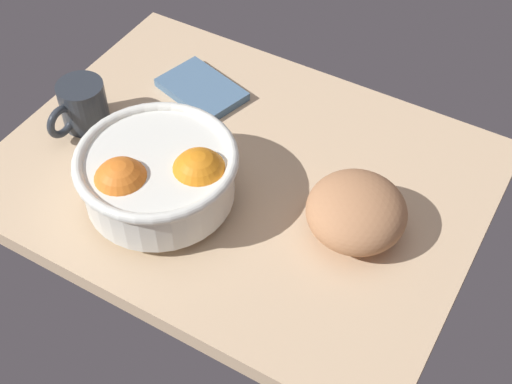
# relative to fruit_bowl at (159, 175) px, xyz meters

# --- Properties ---
(ground_plane) EXTENTS (0.72, 0.55, 0.03)m
(ground_plane) POSITION_rel_fruit_bowl_xyz_m (0.06, 0.11, -0.08)
(ground_plane) COLOR #D3B28B
(fruit_bowl) EXTENTS (0.23, 0.23, 0.11)m
(fruit_bowl) POSITION_rel_fruit_bowl_xyz_m (0.00, 0.00, 0.00)
(fruit_bowl) COLOR white
(fruit_bowl) RESTS_ON ground
(bread_loaf) EXTENTS (0.19, 0.19, 0.08)m
(bread_loaf) POSITION_rel_fruit_bowl_xyz_m (0.26, 0.10, -0.02)
(bread_loaf) COLOR #B57C53
(bread_loaf) RESTS_ON ground
(napkin_folded) EXTENTS (0.16, 0.13, 0.01)m
(napkin_folded) POSITION_rel_fruit_bowl_xyz_m (-0.09, 0.24, -0.05)
(napkin_folded) COLOR slate
(napkin_folded) RESTS_ON ground
(mug) EXTENTS (0.07, 0.11, 0.08)m
(mug) POSITION_rel_fruit_bowl_xyz_m (-0.21, 0.08, -0.02)
(mug) COLOR #2A3038
(mug) RESTS_ON ground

